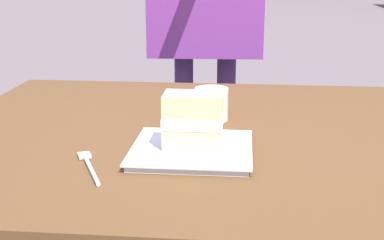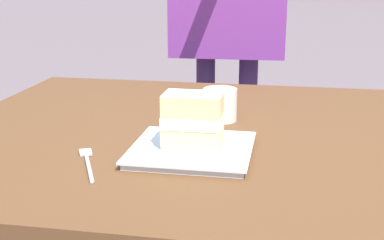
% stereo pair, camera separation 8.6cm
% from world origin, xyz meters
% --- Properties ---
extents(patio_table, '(1.41, 1.02, 0.72)m').
position_xyz_m(patio_table, '(0.00, 0.00, 0.63)').
color(patio_table, brown).
rests_on(patio_table, ground).
extents(dessert_plate, '(0.24, 0.24, 0.02)m').
position_xyz_m(dessert_plate, '(-0.11, -0.16, 0.72)').
color(dessert_plate, white).
rests_on(dessert_plate, patio_table).
extents(cake_slice, '(0.12, 0.08, 0.11)m').
position_xyz_m(cake_slice, '(-0.10, -0.16, 0.79)').
color(cake_slice, '#EAD18C').
rests_on(cake_slice, dessert_plate).
extents(dessert_fork, '(0.09, 0.16, 0.01)m').
position_xyz_m(dessert_fork, '(-0.29, -0.25, 0.72)').
color(dessert_fork, silver).
rests_on(dessert_fork, patio_table).
extents(coffee_cup, '(0.08, 0.08, 0.08)m').
position_xyz_m(coffee_cup, '(-0.08, 0.09, 0.76)').
color(coffee_cup, silver).
rests_on(coffee_cup, patio_table).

